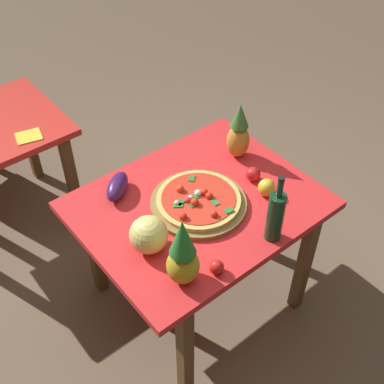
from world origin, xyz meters
The scene contains 13 objects.
ground_plane centered at (0.00, 0.00, 0.00)m, with size 10.00×10.00×0.00m, color brown.
display_table centered at (0.00, 0.00, 0.68)m, with size 1.14×0.91×0.78m.
pizza_board centered at (-0.01, -0.02, 0.79)m, with size 0.47×0.47×0.03m, color olive.
pizza centered at (-0.01, -0.02, 0.82)m, with size 0.41×0.41×0.06m.
wine_bottle centered at (0.12, -0.38, 0.91)m, with size 0.08×0.08×0.36m.
pineapple_left centered at (-0.34, -0.31, 0.93)m, with size 0.14×0.14×0.35m.
pineapple_right centered at (0.39, 0.15, 0.92)m, with size 0.12×0.12×0.32m.
melon centered at (-0.35, -0.09, 0.86)m, with size 0.17×0.17×0.17m, color #DAD16B.
bell_pepper centered at (0.30, -0.17, 0.82)m, with size 0.08×0.08×0.09m, color yellow.
eggplant centered at (-0.27, 0.30, 0.82)m, with size 0.20×0.09×0.09m, color #3C174D.
tomato_at_corner centered at (-0.21, -0.37, 0.81)m, with size 0.06×0.06×0.06m, color red.
tomato_beside_pepper centered at (0.32, -0.05, 0.81)m, with size 0.08×0.08×0.08m, color red.
napkin_folded centered at (-0.41, 1.01, 0.78)m, with size 0.14×0.12×0.01m, color yellow.
Camera 1 is at (-1.10, -1.32, 2.47)m, focal length 46.31 mm.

